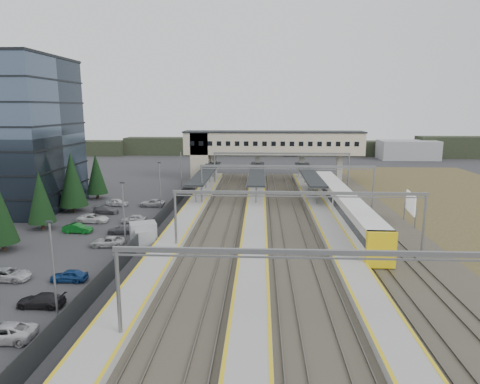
# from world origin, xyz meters

# --- Properties ---
(ground) EXTENTS (220.00, 220.00, 0.00)m
(ground) POSITION_xyz_m (0.00, 0.00, 0.00)
(ground) COLOR #2B2B2D
(ground) RESTS_ON ground
(conifer_row) EXTENTS (4.42, 49.82, 9.50)m
(conifer_row) POSITION_xyz_m (-22.00, -3.86, 4.84)
(conifer_row) COLOR black
(conifer_row) RESTS_ON ground
(car_park) EXTENTS (10.60, 44.56, 1.26)m
(car_park) POSITION_xyz_m (-13.41, -6.99, 0.60)
(car_park) COLOR #B6B7BC
(car_park) RESTS_ON ground
(lampposts) EXTENTS (0.50, 53.25, 8.07)m
(lampposts) POSITION_xyz_m (-8.00, 1.25, 4.34)
(lampposts) COLOR slate
(lampposts) RESTS_ON ground
(fence) EXTENTS (0.08, 90.00, 2.00)m
(fence) POSITION_xyz_m (-6.50, 5.00, 1.00)
(fence) COLOR #26282B
(fence) RESTS_ON ground
(relay_cabin_near) EXTENTS (3.72, 3.25, 2.58)m
(relay_cabin_near) POSITION_xyz_m (-6.60, -5.30, 1.29)
(relay_cabin_near) COLOR gray
(relay_cabin_near) RESTS_ON ground
(relay_cabin_far) EXTENTS (2.80, 2.60, 2.06)m
(relay_cabin_far) POSITION_xyz_m (-6.08, -6.65, 1.03)
(relay_cabin_far) COLOR gray
(relay_cabin_far) RESTS_ON ground
(rail_corridor) EXTENTS (34.00, 90.00, 0.92)m
(rail_corridor) POSITION_xyz_m (9.34, 5.00, 0.29)
(rail_corridor) COLOR #312D26
(rail_corridor) RESTS_ON ground
(canopies) EXTENTS (23.10, 30.00, 3.28)m
(canopies) POSITION_xyz_m (7.00, 27.00, 3.92)
(canopies) COLOR black
(canopies) RESTS_ON ground
(footbridge) EXTENTS (40.40, 6.40, 11.20)m
(footbridge) POSITION_xyz_m (7.70, 42.00, 7.93)
(footbridge) COLOR #B4A68D
(footbridge) RESTS_ON ground
(gantries) EXTENTS (28.40, 62.28, 7.17)m
(gantries) POSITION_xyz_m (12.00, 3.00, 6.00)
(gantries) COLOR slate
(gantries) RESTS_ON ground
(train) EXTENTS (3.01, 41.86, 3.79)m
(train) POSITION_xyz_m (20.00, 7.42, 2.16)
(train) COLOR silver
(train) RESTS_ON ground
(billboard) EXTENTS (0.79, 5.51, 4.61)m
(billboard) POSITION_xyz_m (28.84, 4.66, 3.07)
(billboard) COLOR slate
(billboard) RESTS_ON ground
(treeline_far) EXTENTS (170.00, 19.00, 7.00)m
(treeline_far) POSITION_xyz_m (23.81, 92.28, 2.95)
(treeline_far) COLOR black
(treeline_far) RESTS_ON ground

